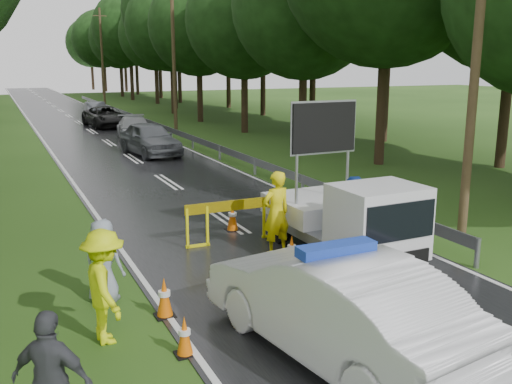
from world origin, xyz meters
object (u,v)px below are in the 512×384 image
civilian (355,219)px  queue_car_third (106,117)px  barrier (236,210)px  queue_car_second (135,128)px  queue_car_fourth (96,111)px  work_truck (348,218)px  officer (276,213)px  queue_car_first (150,139)px  police_sedan (335,305)px

civilian → queue_car_third: size_ratio=0.38×
barrier → queue_car_second: size_ratio=0.58×
queue_car_second → queue_car_fourth: queue_car_fourth is taller
civilian → queue_car_second: size_ratio=0.43×
work_truck → queue_car_third: bearing=88.8°
officer → queue_car_first: bearing=-101.5°
queue_car_fourth → queue_car_third: bearing=-91.0°
officer → queue_car_second: size_ratio=0.44×
queue_car_second → queue_car_third: 7.53m
barrier → queue_car_second: (2.22, 20.87, -0.17)m
police_sedan → barrier: bearing=-107.1°
civilian → queue_car_fourth: (0.19, 36.78, -0.31)m
officer → queue_car_fourth: 35.66m
work_truck → queue_car_first: 17.04m
barrier → officer: 1.35m
queue_car_third → queue_car_second: bearing=-93.1°
barrier → queue_car_second: bearing=84.7°
officer → queue_car_fourth: bearing=-100.4°
queue_car_second → queue_car_third: queue_car_third is taller
work_truck → queue_car_fourth: work_truck is taller
officer → queue_car_fourth: size_ratio=0.49×
civilian → queue_car_second: civilian is taller
queue_car_second → officer: bearing=-86.7°
queue_car_first → queue_car_third: size_ratio=0.92×
queue_car_second → civilian: bearing=-82.8°
queue_car_second → police_sedan: bearing=-88.8°
police_sedan → queue_car_fourth: (3.04, 40.37, -0.16)m
queue_car_first → barrier: bearing=-102.9°
police_sedan → queue_car_first: bearing=-105.7°
police_sedan → barrier: size_ratio=1.96×
work_truck → barrier: 2.92m
barrier → queue_car_fourth: (2.20, 34.40, -0.16)m
civilian → officer: bearing=137.9°
work_truck → queue_car_third: work_truck is taller
work_truck → officer: bearing=145.3°
queue_car_fourth → officer: bearing=-91.0°
queue_car_third → queue_car_fourth: size_ratio=1.24×
police_sedan → work_truck: (2.79, 3.81, 0.13)m
queue_car_second → queue_car_third: (-0.30, 7.52, 0.04)m
barrier → queue_car_fourth: bearing=87.1°
police_sedan → barrier: police_sedan is taller
queue_car_first → queue_car_third: (0.32, 13.52, -0.09)m
queue_car_first → queue_car_fourth: (0.60, 19.52, -0.12)m
barrier → queue_car_fourth: queue_car_fourth is taller
barrier → queue_car_third: 28.46m
work_truck → queue_car_second: work_truck is taller
queue_car_second → queue_car_third: bearing=100.0°
queue_car_first → queue_car_fourth: queue_car_first is taller
work_truck → officer: 1.70m
work_truck → queue_car_first: bearing=89.9°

